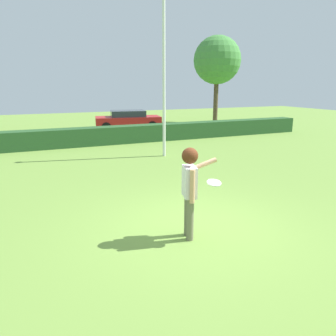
% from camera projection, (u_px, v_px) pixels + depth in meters
% --- Properties ---
extents(ground_plane, '(60.00, 60.00, 0.00)m').
position_uv_depth(ground_plane, '(195.00, 228.00, 6.57)').
color(ground_plane, olive).
extents(person, '(0.79, 0.55, 1.77)m').
position_uv_depth(person, '(190.00, 183.00, 5.88)').
color(person, '#6F6E52').
rests_on(person, ground).
extents(frisbee, '(0.26, 0.26, 0.08)m').
position_uv_depth(frisbee, '(214.00, 183.00, 5.79)').
color(frisbee, white).
extents(lamppost, '(0.24, 0.24, 6.14)m').
position_uv_depth(lamppost, '(164.00, 71.00, 12.36)').
color(lamppost, silver).
rests_on(lamppost, ground).
extents(hedge_row, '(24.36, 0.90, 0.86)m').
position_uv_depth(hedge_row, '(96.00, 136.00, 15.57)').
color(hedge_row, '#264F26').
rests_on(hedge_row, ground).
extents(parked_car_red, '(4.43, 2.41, 1.25)m').
position_uv_depth(parked_car_red, '(128.00, 119.00, 20.92)').
color(parked_car_red, '#B21E1E').
rests_on(parked_car_red, ground).
extents(oak_tree, '(3.51, 3.51, 6.41)m').
position_uv_depth(oak_tree, '(217.00, 60.00, 23.54)').
color(oak_tree, brown).
rests_on(oak_tree, ground).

